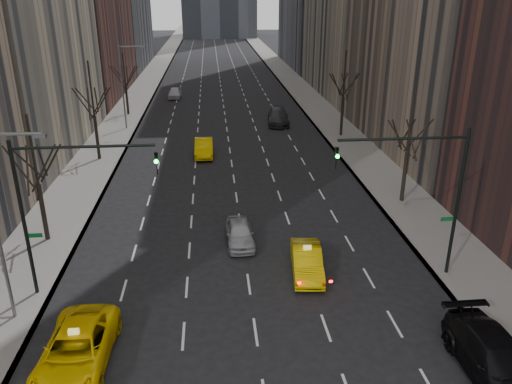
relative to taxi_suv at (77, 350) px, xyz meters
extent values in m
cube|color=slate|center=(-4.79, 63.54, -0.72)|extent=(4.50, 320.00, 0.15)
cube|color=slate|center=(19.71, 63.54, -0.72)|extent=(4.50, 320.00, 0.15)
cylinder|color=black|center=(-4.54, 11.54, 1.14)|extent=(0.28, 0.28, 3.57)
cylinder|color=black|center=(-4.54, 11.54, 5.05)|extent=(0.16, 0.16, 4.25)
cylinder|color=black|center=(-4.39, 12.39, 4.15)|extent=(0.42, 1.80, 2.52)
cylinder|color=black|center=(-3.73, 11.83, 4.15)|extent=(1.74, 0.72, 2.52)
cylinder|color=black|center=(-3.88, 10.99, 4.15)|extent=(1.46, 1.25, 2.52)
cylinder|color=black|center=(-4.69, 10.69, 4.15)|extent=(0.42, 1.80, 2.52)
cylinder|color=black|center=(-5.35, 11.25, 4.15)|extent=(1.74, 0.72, 2.52)
cylinder|color=black|center=(-5.20, 12.09, 4.15)|extent=(1.46, 1.25, 2.52)
cylinder|color=black|center=(-4.54, 27.54, 1.35)|extent=(0.28, 0.28, 3.99)
cylinder|color=black|center=(-4.54, 27.54, 5.72)|extent=(0.16, 0.16, 4.75)
cylinder|color=black|center=(-4.39, 28.39, 4.57)|extent=(0.42, 1.80, 2.52)
cylinder|color=black|center=(-3.73, 27.83, 4.57)|extent=(1.74, 0.72, 2.52)
cylinder|color=black|center=(-3.88, 26.99, 4.57)|extent=(1.46, 1.25, 2.52)
cylinder|color=black|center=(-4.69, 26.69, 4.57)|extent=(0.42, 1.80, 2.52)
cylinder|color=black|center=(-5.35, 27.25, 4.57)|extent=(1.74, 0.72, 2.52)
cylinder|color=black|center=(-5.20, 28.09, 4.57)|extent=(1.46, 1.25, 2.52)
cylinder|color=black|center=(-4.54, 45.54, 1.03)|extent=(0.28, 0.28, 3.36)
cylinder|color=black|center=(-4.54, 45.54, 4.71)|extent=(0.16, 0.16, 4.00)
cylinder|color=black|center=(-4.39, 46.39, 3.94)|extent=(0.42, 1.80, 2.52)
cylinder|color=black|center=(-3.73, 45.83, 3.94)|extent=(1.74, 0.72, 2.52)
cylinder|color=black|center=(-3.88, 44.99, 3.94)|extent=(1.46, 1.25, 2.52)
cylinder|color=black|center=(-4.69, 44.69, 3.94)|extent=(0.42, 1.80, 2.52)
cylinder|color=black|center=(-5.35, 45.25, 3.94)|extent=(1.74, 0.72, 2.52)
cylinder|color=black|center=(-5.20, 46.09, 3.94)|extent=(1.46, 1.25, 2.52)
cylinder|color=black|center=(19.46, 15.54, 1.14)|extent=(0.28, 0.28, 3.57)
cylinder|color=black|center=(19.46, 15.54, 5.05)|extent=(0.16, 0.16, 4.25)
cylinder|color=black|center=(19.61, 16.39, 4.15)|extent=(0.42, 1.80, 2.52)
cylinder|color=black|center=(20.27, 15.83, 4.15)|extent=(1.74, 0.72, 2.52)
cylinder|color=black|center=(20.12, 14.99, 4.15)|extent=(1.46, 1.25, 2.52)
cylinder|color=black|center=(19.31, 14.69, 4.15)|extent=(0.42, 1.80, 2.52)
cylinder|color=black|center=(18.65, 15.25, 4.15)|extent=(1.74, 0.72, 2.52)
cylinder|color=black|center=(18.80, 16.09, 4.15)|extent=(1.46, 1.25, 2.52)
cylinder|color=black|center=(19.46, 33.54, 1.35)|extent=(0.28, 0.28, 3.99)
cylinder|color=black|center=(19.46, 33.54, 5.72)|extent=(0.16, 0.16, 4.75)
cylinder|color=black|center=(19.61, 34.39, 4.57)|extent=(0.42, 1.80, 2.52)
cylinder|color=black|center=(20.27, 33.83, 4.57)|extent=(1.74, 0.72, 2.52)
cylinder|color=black|center=(20.12, 32.99, 4.57)|extent=(1.46, 1.25, 2.52)
cylinder|color=black|center=(19.31, 32.69, 4.57)|extent=(0.42, 1.80, 2.52)
cylinder|color=black|center=(18.65, 33.25, 4.57)|extent=(1.74, 0.72, 2.52)
cylinder|color=black|center=(18.80, 34.09, 4.57)|extent=(1.46, 1.25, 2.52)
cylinder|color=black|center=(-3.34, 5.54, 3.35)|extent=(0.18, 0.18, 8.00)
cylinder|color=black|center=(-0.09, 5.54, 6.95)|extent=(6.50, 0.14, 0.14)
imported|color=black|center=(3.16, 5.54, 6.05)|extent=(0.18, 0.22, 1.10)
sphere|color=#0CFF33|center=(3.16, 5.36, 6.20)|extent=(0.20, 0.20, 0.20)
cube|color=#0C5926|center=(-2.94, 5.54, 2.55)|extent=(0.70, 0.04, 0.22)
cylinder|color=black|center=(18.26, 5.54, 3.35)|extent=(0.18, 0.18, 8.00)
cylinder|color=black|center=(15.01, 5.54, 6.95)|extent=(6.50, 0.14, 0.14)
imported|color=black|center=(11.76, 5.54, 6.05)|extent=(0.18, 0.22, 1.10)
sphere|color=#0CFF33|center=(11.76, 5.36, 6.20)|extent=(0.20, 0.20, 0.20)
cube|color=#0C5926|center=(17.86, 5.54, 2.55)|extent=(0.70, 0.04, 0.22)
cylinder|color=slate|center=(-2.44, 3.54, 8.15)|extent=(2.60, 0.14, 0.14)
cube|color=slate|center=(-1.24, 3.54, 8.05)|extent=(0.50, 0.22, 0.15)
cylinder|color=slate|center=(-3.74, 38.54, 3.85)|extent=(0.16, 0.16, 9.00)
cylinder|color=slate|center=(-2.44, 38.54, 8.15)|extent=(2.60, 0.14, 0.14)
cube|color=slate|center=(-1.24, 38.54, 8.05)|extent=(0.50, 0.22, 0.15)
imported|color=yellow|center=(0.00, 0.00, 0.00)|extent=(2.83, 5.83, 1.60)
imported|color=#D6B204|center=(10.69, 6.36, -0.06)|extent=(1.97, 4.59, 1.47)
imported|color=#9D9EA4|center=(7.27, 10.18, -0.11)|extent=(1.77, 4.10, 1.38)
imported|color=black|center=(16.66, -2.18, 0.06)|extent=(2.44, 5.95, 1.73)
imported|color=yellow|center=(4.98, 28.07, -0.02)|extent=(1.66, 4.75, 1.56)
imported|color=#2B2B2F|center=(13.49, 39.49, 0.05)|extent=(2.92, 6.04, 1.69)
imported|color=silver|center=(0.62, 55.91, -0.06)|extent=(1.88, 4.41, 1.49)
camera|label=1|loc=(5.80, -17.00, 13.55)|focal=35.00mm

